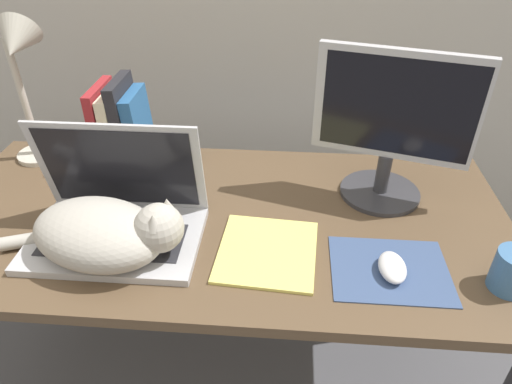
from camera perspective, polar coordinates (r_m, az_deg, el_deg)
name	(u,v)px	position (r m, az deg, el deg)	size (l,w,h in m)	color
desk	(222,237)	(1.19, -4.33, -5.68)	(1.44, 0.68, 0.71)	brown
laptop	(117,217)	(1.10, -16.98, -3.01)	(0.39, 0.26, 0.27)	#B7B7BC
cat	(106,233)	(1.04, -18.27, -4.85)	(0.43, 0.27, 0.15)	#B2ADA3
external_monitor	(392,125)	(1.16, 16.66, 8.01)	(0.38, 0.21, 0.39)	#333338
mousepad	(390,270)	(1.04, 16.36, -9.30)	(0.25, 0.20, 0.00)	#384C75
computer_mouse	(392,267)	(1.02, 16.67, -8.99)	(0.06, 0.10, 0.03)	silver
book_row	(122,125)	(1.38, -16.46, 8.06)	(0.14, 0.17, 0.25)	maroon
desk_lamp	(21,69)	(1.39, -27.34, 13.53)	(0.17, 0.17, 0.43)	beige
notepad	(267,251)	(1.04, 1.41, -7.43)	(0.23, 0.25, 0.01)	#E5DB6B
webcam	(190,146)	(1.36, -8.29, 5.77)	(0.05, 0.05, 0.08)	#232328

